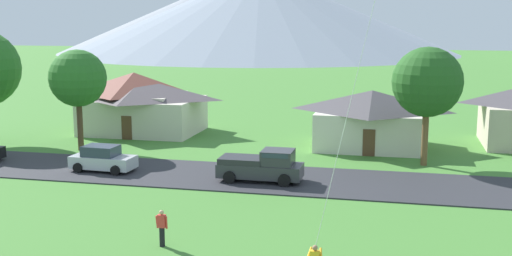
# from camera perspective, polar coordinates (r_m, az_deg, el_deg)

# --- Properties ---
(road_strip) EXTENTS (160.00, 7.17, 0.08)m
(road_strip) POSITION_cam_1_polar(r_m,az_deg,el_deg) (40.11, -0.12, -4.51)
(road_strip) COLOR #2D2D33
(road_strip) RESTS_ON ground
(mountain_central_ridge) EXTENTS (88.99, 88.99, 19.08)m
(mountain_central_ridge) POSITION_cam_1_polar(r_m,az_deg,el_deg) (189.52, -4.09, 9.72)
(mountain_central_ridge) COLOR #8E939E
(mountain_central_ridge) RESTS_ON ground
(mountain_far_east_ridge) EXTENTS (111.87, 111.87, 23.51)m
(mountain_far_east_ridge) POSITION_cam_1_polar(r_m,az_deg,el_deg) (184.38, 0.42, 10.43)
(mountain_far_east_ridge) COLOR gray
(mountain_far_east_ridge) RESTS_ON ground
(house_left_center) EXTENTS (8.50, 6.86, 5.28)m
(house_left_center) POSITION_cam_1_polar(r_m,az_deg,el_deg) (57.28, -10.91, 2.41)
(house_left_center) COLOR beige
(house_left_center) RESTS_ON ground
(house_right_center) EXTENTS (9.05, 7.20, 4.50)m
(house_right_center) POSITION_cam_1_polar(r_m,az_deg,el_deg) (50.07, 10.40, 0.90)
(house_right_center) COLOR beige
(house_right_center) RESTS_ON ground
(house_rightmost) EXTENTS (10.52, 7.62, 4.73)m
(house_rightmost) POSITION_cam_1_polar(r_m,az_deg,el_deg) (56.65, -10.17, 2.06)
(house_rightmost) COLOR beige
(house_rightmost) RESTS_ON ground
(tree_left_of_center) EXTENTS (4.32, 4.32, 7.72)m
(tree_left_of_center) POSITION_cam_1_polar(r_m,az_deg,el_deg) (49.59, -15.80, 4.32)
(tree_left_of_center) COLOR #4C3823
(tree_left_of_center) RESTS_ON ground
(tree_center) EXTENTS (4.77, 4.77, 8.15)m
(tree_center) POSITION_cam_1_polar(r_m,az_deg,el_deg) (44.26, 15.22, 4.00)
(tree_center) COLOR brown
(tree_center) RESTS_ON ground
(parked_car_silver_west_end) EXTENTS (4.27, 2.21, 1.68)m
(parked_car_silver_west_end) POSITION_cam_1_polar(r_m,az_deg,el_deg) (42.82, -13.68, -2.73)
(parked_car_silver_west_end) COLOR #B7BCC1
(parked_car_silver_west_end) RESTS_ON road_strip
(pickup_truck_charcoal_west_side) EXTENTS (5.20, 2.33, 1.99)m
(pickup_truck_charcoal_west_side) POSITION_cam_1_polar(r_m,az_deg,el_deg) (38.97, 0.59, -3.40)
(pickup_truck_charcoal_west_side) COLOR #333338
(pickup_truck_charcoal_west_side) RESTS_ON road_strip
(watcher_person) EXTENTS (0.56, 0.24, 1.68)m
(watcher_person) POSITION_cam_1_polar(r_m,az_deg,el_deg) (28.58, -8.50, -8.87)
(watcher_person) COLOR black
(watcher_person) RESTS_ON ground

